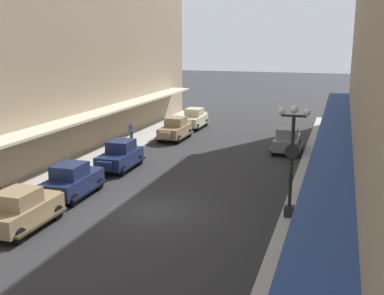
% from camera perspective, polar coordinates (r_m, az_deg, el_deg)
% --- Properties ---
extents(ground_plane, '(200.00, 200.00, 0.00)m').
position_cam_1_polar(ground_plane, '(22.73, -4.74, -7.73)').
color(ground_plane, '#2D2D30').
extents(sidewalk_left, '(3.00, 60.00, 0.15)m').
position_cam_1_polar(sidewalk_left, '(26.39, -20.01, -5.33)').
color(sidewalk_left, '#B7B5AD').
rests_on(sidewalk_left, ground).
extents(sidewalk_right, '(3.00, 60.00, 0.15)m').
position_cam_1_polar(sidewalk_right, '(21.13, 14.64, -9.58)').
color(sidewalk_right, '#B7B5AD').
rests_on(sidewalk_right, ground).
extents(parked_car_0, '(2.16, 4.27, 1.84)m').
position_cam_1_polar(parked_car_0, '(38.14, -2.13, 2.39)').
color(parked_car_0, '#997F5B').
rests_on(parked_car_0, ground).
extents(parked_car_1, '(2.26, 4.30, 1.84)m').
position_cam_1_polar(parked_car_1, '(29.70, -8.92, -0.90)').
color(parked_car_1, '#19234C').
rests_on(parked_car_1, ground).
extents(parked_car_2, '(2.26, 4.30, 1.84)m').
position_cam_1_polar(parked_car_2, '(25.04, -14.61, -3.85)').
color(parked_car_2, '#19234C').
rests_on(parked_car_2, ground).
extents(parked_car_3, '(2.19, 4.28, 1.84)m').
position_cam_1_polar(parked_car_3, '(21.49, -20.31, -7.12)').
color(parked_car_3, '#997F5B').
rests_on(parked_car_3, ground).
extents(parked_car_4, '(2.15, 4.26, 1.84)m').
position_cam_1_polar(parked_car_4, '(43.14, 0.21, 3.66)').
color(parked_car_4, beige).
rests_on(parked_car_4, ground).
extents(parked_car_5, '(2.20, 4.28, 1.84)m').
position_cam_1_polar(parked_car_5, '(34.52, 11.71, 0.96)').
color(parked_car_5, slate).
rests_on(parked_car_5, ground).
extents(lamp_post_with_clock, '(1.42, 0.44, 5.16)m').
position_cam_1_polar(lamp_post_with_clock, '(21.08, 12.27, -1.15)').
color(lamp_post_with_clock, black).
rests_on(lamp_post_with_clock, sidewalk_right).
extents(fire_hydrant, '(0.24, 0.24, 0.82)m').
position_cam_1_polar(fire_hydrant, '(31.81, -9.99, -0.71)').
color(fire_hydrant, '#B21E19').
rests_on(fire_hydrant, sidewalk_left).
extents(pedestrian_0, '(0.36, 0.24, 1.64)m').
position_cam_1_polar(pedestrian_0, '(36.65, -7.53, 1.91)').
color(pedestrian_0, '#2D2D33').
rests_on(pedestrian_0, sidewalk_left).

